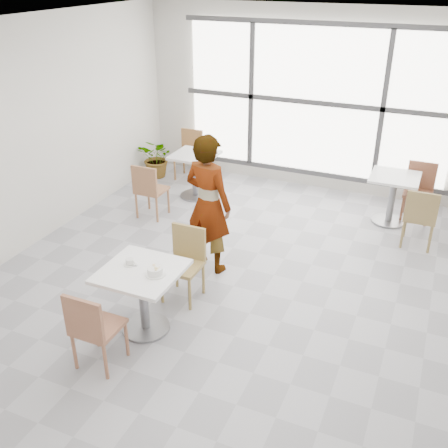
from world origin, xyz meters
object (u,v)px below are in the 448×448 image
at_px(coffee_cup, 130,262).
at_px(plant_left, 158,158).
at_px(bg_table_right, 393,192).
at_px(bg_chair_right_far, 419,187).
at_px(bg_chair_left_far, 190,151).
at_px(chair_near, 92,326).
at_px(bg_table_left, 195,169).
at_px(bg_chair_right_near, 420,215).
at_px(main_table, 143,288).
at_px(oatmeal_bowl, 155,271).
at_px(bg_chair_left_near, 149,188).
at_px(person, 208,204).
at_px(chair_far, 185,258).

distance_m(coffee_cup, plant_left, 4.37).
distance_m(bg_table_right, bg_chair_right_far, 0.48).
bearing_deg(bg_chair_left_far, chair_near, -73.55).
relative_size(bg_table_left, bg_chair_right_near, 0.86).
height_order(main_table, bg_chair_right_near, bg_chair_right_near).
xyz_separation_m(chair_near, coffee_cup, (-0.03, 0.74, 0.28)).
bearing_deg(oatmeal_bowl, bg_chair_right_far, 61.25).
height_order(bg_chair_left_near, bg_chair_right_near, same).
bearing_deg(bg_chair_right_near, coffee_cup, 48.40).
bearing_deg(main_table, bg_chair_right_far, 59.20).
height_order(bg_chair_left_near, bg_chair_right_far, same).
bearing_deg(bg_chair_right_far, person, -131.66).
xyz_separation_m(chair_far, bg_chair_right_near, (2.40, 2.29, 0.00)).
xyz_separation_m(coffee_cup, bg_chair_right_far, (2.57, 4.00, -0.28)).
relative_size(person, bg_table_left, 2.39).
xyz_separation_m(chair_near, oatmeal_bowl, (0.31, 0.68, 0.29)).
distance_m(coffee_cup, bg_chair_right_near, 4.03).
distance_m(bg_table_left, plant_left, 1.16).
bearing_deg(main_table, bg_chair_left_far, 110.53).
relative_size(bg_table_right, bg_chair_left_far, 0.86).
height_order(chair_far, oatmeal_bowl, chair_far).
bearing_deg(bg_chair_left_near, bg_chair_left_far, -83.42).
bearing_deg(bg_chair_right_far, bg_chair_right_near, -84.34).
distance_m(bg_table_left, bg_table_right, 3.16).
bearing_deg(person, main_table, 98.82).
relative_size(coffee_cup, bg_table_left, 0.21).
bearing_deg(chair_far, bg_chair_right_near, 43.56).
xyz_separation_m(bg_chair_left_far, bg_chair_right_far, (3.97, -0.13, 0.00)).
bearing_deg(chair_far, bg_table_left, 114.12).
xyz_separation_m(bg_chair_left_near, bg_chair_right_near, (3.87, 0.66, 0.00)).
distance_m(chair_far, bg_chair_right_far, 4.01).
distance_m(main_table, chair_near, 0.71).
height_order(oatmeal_bowl, bg_chair_right_near, bg_chair_right_near).
relative_size(bg_table_right, bg_chair_right_far, 0.86).
distance_m(coffee_cup, bg_chair_left_far, 4.37).
bearing_deg(bg_table_left, bg_table_right, 5.66).
bearing_deg(bg_chair_left_near, bg_table_left, -105.51).
relative_size(bg_chair_right_near, bg_chair_right_far, 1.00).
distance_m(chair_far, plant_left, 3.87).
bearing_deg(coffee_cup, bg_chair_right_far, 57.30).
relative_size(chair_far, person, 0.49).
bearing_deg(bg_table_right, chair_far, -123.53).
height_order(person, plant_left, person).
distance_m(main_table, bg_table_left, 3.57).
xyz_separation_m(bg_chair_left_far, bg_chair_right_near, (4.07, -1.13, 0.00)).
bearing_deg(bg_chair_right_near, main_table, 50.53).
xyz_separation_m(bg_chair_left_near, bg_chair_left_far, (-0.21, 1.78, 0.00)).
bearing_deg(oatmeal_bowl, person, 93.56).
xyz_separation_m(chair_near, bg_chair_left_far, (-1.44, 4.87, 0.00)).
distance_m(bg_chair_right_near, bg_chair_right_far, 1.00).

